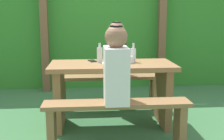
{
  "coord_description": "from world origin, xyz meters",
  "views": [
    {
      "loc": [
        -0.26,
        -3.22,
        1.29
      ],
      "look_at": [
        0.0,
        0.0,
        0.66
      ],
      "focal_mm": 46.6,
      "sensor_mm": 36.0,
      "label": 1
    }
  ],
  "objects_px": {
    "bench_far": "(108,85)",
    "bench_near": "(117,115)",
    "drinking_glass": "(130,60)",
    "bottle_right": "(133,55)",
    "cell_phone": "(92,61)",
    "person_white_shirt": "(116,67)",
    "person_black_coat": "(116,51)",
    "bottle_left": "(100,55)",
    "picnic_table": "(112,84)"
  },
  "relations": [
    {
      "from": "bench_far",
      "to": "bottle_left",
      "type": "distance_m",
      "value": 0.73
    },
    {
      "from": "bench_near",
      "to": "person_black_coat",
      "type": "bearing_deg",
      "value": 84.84
    },
    {
      "from": "bench_far",
      "to": "bench_near",
      "type": "bearing_deg",
      "value": -90.0
    },
    {
      "from": "bottle_left",
      "to": "cell_phone",
      "type": "bearing_deg",
      "value": 135.17
    },
    {
      "from": "bottle_right",
      "to": "bench_near",
      "type": "bearing_deg",
      "value": -110.88
    },
    {
      "from": "bench_far",
      "to": "person_white_shirt",
      "type": "xyz_separation_m",
      "value": [
        -0.01,
        -1.19,
        0.47
      ]
    },
    {
      "from": "bottle_right",
      "to": "cell_phone",
      "type": "xyz_separation_m",
      "value": [
        -0.47,
        0.1,
        -0.08
      ]
    },
    {
      "from": "picnic_table",
      "to": "person_black_coat",
      "type": "bearing_deg",
      "value": 79.74
    },
    {
      "from": "cell_phone",
      "to": "drinking_glass",
      "type": "bearing_deg",
      "value": -39.19
    },
    {
      "from": "person_white_shirt",
      "to": "person_black_coat",
      "type": "bearing_deg",
      "value": 84.32
    },
    {
      "from": "bench_far",
      "to": "cell_phone",
      "type": "xyz_separation_m",
      "value": [
        -0.22,
        -0.44,
        0.41
      ]
    },
    {
      "from": "cell_phone",
      "to": "person_white_shirt",
      "type": "bearing_deg",
      "value": -92.42
    },
    {
      "from": "person_white_shirt",
      "to": "person_black_coat",
      "type": "distance_m",
      "value": 1.19
    },
    {
      "from": "person_white_shirt",
      "to": "bottle_right",
      "type": "xyz_separation_m",
      "value": [
        0.26,
        0.66,
        0.02
      ]
    },
    {
      "from": "bench_near",
      "to": "person_white_shirt",
      "type": "distance_m",
      "value": 0.47
    },
    {
      "from": "drinking_glass",
      "to": "bench_near",
      "type": "bearing_deg",
      "value": -109.36
    },
    {
      "from": "person_white_shirt",
      "to": "bottle_left",
      "type": "bearing_deg",
      "value": 100.57
    },
    {
      "from": "drinking_glass",
      "to": "bottle_right",
      "type": "xyz_separation_m",
      "value": [
        0.04,
        0.07,
        0.05
      ]
    },
    {
      "from": "bottle_right",
      "to": "cell_phone",
      "type": "height_order",
      "value": "bottle_right"
    },
    {
      "from": "picnic_table",
      "to": "bottle_right",
      "type": "height_order",
      "value": "bottle_right"
    },
    {
      "from": "bench_far",
      "to": "person_black_coat",
      "type": "relative_size",
      "value": 1.95
    },
    {
      "from": "bench_far",
      "to": "bottle_left",
      "type": "xyz_separation_m",
      "value": [
        -0.14,
        -0.52,
        0.5
      ]
    },
    {
      "from": "person_black_coat",
      "to": "drinking_glass",
      "type": "relative_size",
      "value": 8.84
    },
    {
      "from": "picnic_table",
      "to": "drinking_glass",
      "type": "bearing_deg",
      "value": -1.76
    },
    {
      "from": "person_black_coat",
      "to": "cell_phone",
      "type": "distance_m",
      "value": 0.55
    },
    {
      "from": "bench_near",
      "to": "person_black_coat",
      "type": "xyz_separation_m",
      "value": [
        0.11,
        1.19,
        0.47
      ]
    },
    {
      "from": "person_black_coat",
      "to": "bench_far",
      "type": "bearing_deg",
      "value": 178.23
    },
    {
      "from": "drinking_glass",
      "to": "bottle_right",
      "type": "height_order",
      "value": "bottle_right"
    },
    {
      "from": "bench_near",
      "to": "cell_phone",
      "type": "xyz_separation_m",
      "value": [
        -0.22,
        0.76,
        0.41
      ]
    },
    {
      "from": "picnic_table",
      "to": "person_white_shirt",
      "type": "xyz_separation_m",
      "value": [
        -0.01,
        -0.59,
        0.3
      ]
    },
    {
      "from": "person_black_coat",
      "to": "bench_near",
      "type": "bearing_deg",
      "value": -95.16
    },
    {
      "from": "bench_far",
      "to": "person_black_coat",
      "type": "distance_m",
      "value": 0.48
    },
    {
      "from": "bench_near",
      "to": "person_black_coat",
      "type": "relative_size",
      "value": 1.95
    },
    {
      "from": "person_black_coat",
      "to": "cell_phone",
      "type": "bearing_deg",
      "value": -127.09
    },
    {
      "from": "picnic_table",
      "to": "person_black_coat",
      "type": "height_order",
      "value": "person_black_coat"
    },
    {
      "from": "bench_near",
      "to": "picnic_table",
      "type": "bearing_deg",
      "value": 90.0
    },
    {
      "from": "cell_phone",
      "to": "bottle_left",
      "type": "bearing_deg",
      "value": -62.84
    },
    {
      "from": "person_white_shirt",
      "to": "bottle_right",
      "type": "height_order",
      "value": "person_white_shirt"
    },
    {
      "from": "drinking_glass",
      "to": "picnic_table",
      "type": "bearing_deg",
      "value": 178.24
    },
    {
      "from": "person_black_coat",
      "to": "bottle_left",
      "type": "distance_m",
      "value": 0.57
    },
    {
      "from": "drinking_glass",
      "to": "bottle_left",
      "type": "relative_size",
      "value": 0.36
    },
    {
      "from": "picnic_table",
      "to": "bottle_right",
      "type": "bearing_deg",
      "value": 14.04
    },
    {
      "from": "person_white_shirt",
      "to": "bottle_left",
      "type": "height_order",
      "value": "person_white_shirt"
    },
    {
      "from": "drinking_glass",
      "to": "bottle_left",
      "type": "distance_m",
      "value": 0.36
    },
    {
      "from": "bottle_left",
      "to": "bench_far",
      "type": "bearing_deg",
      "value": 75.47
    },
    {
      "from": "person_black_coat",
      "to": "bottle_left",
      "type": "relative_size",
      "value": 3.22
    },
    {
      "from": "bench_far",
      "to": "cell_phone",
      "type": "bearing_deg",
      "value": -116.78
    },
    {
      "from": "person_white_shirt",
      "to": "drinking_glass",
      "type": "height_order",
      "value": "person_white_shirt"
    },
    {
      "from": "person_white_shirt",
      "to": "drinking_glass",
      "type": "bearing_deg",
      "value": 69.62
    },
    {
      "from": "bench_far",
      "to": "person_black_coat",
      "type": "height_order",
      "value": "person_black_coat"
    }
  ]
}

